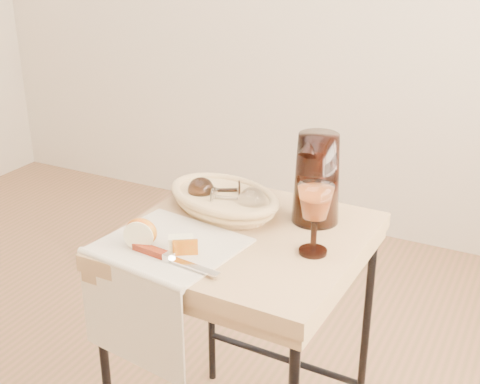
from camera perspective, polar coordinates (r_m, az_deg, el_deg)
The scene contains 10 objects.
side_table at distance 1.82m, azimuth 0.30°, elevation -14.29°, with size 0.59×0.59×0.75m, color olive, non-canonical shape.
tea_towel at distance 1.56m, azimuth -6.36°, elevation -4.76°, with size 0.32×0.29×0.01m, color beige.
bread_basket at distance 1.73m, azimuth -1.46°, elevation -0.84°, with size 0.31×0.21×0.05m, color #A7773A, non-canonical shape.
goblet_lying_a at distance 1.74m, azimuth -2.04°, elevation 0.14°, with size 0.12×0.07×0.07m, color #332015, non-canonical shape.
goblet_lying_b at distance 1.69m, azimuth -0.41°, elevation -0.66°, with size 0.12×0.07×0.07m, color white, non-canonical shape.
pitcher at distance 1.65m, azimuth 6.91°, elevation 1.22°, with size 0.16×0.24×0.28m, color black, non-canonical shape.
wine_goblet at distance 1.49m, azimuth 6.70°, elevation -2.46°, with size 0.09×0.09×0.18m, color white, non-canonical shape.
apple_half at distance 1.55m, azimuth -8.86°, elevation -3.57°, with size 0.08×0.04×0.07m, color #BC1F00.
apple_wedge at distance 1.51m, azimuth -5.31°, elevation -4.67°, with size 0.06×0.03×0.04m, color beige.
table_knife at distance 1.48m, azimuth -6.17°, elevation -5.84°, with size 0.24×0.03×0.02m, color silver, non-canonical shape.
Camera 1 is at (1.26, -1.13, 1.48)m, focal length 47.58 mm.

